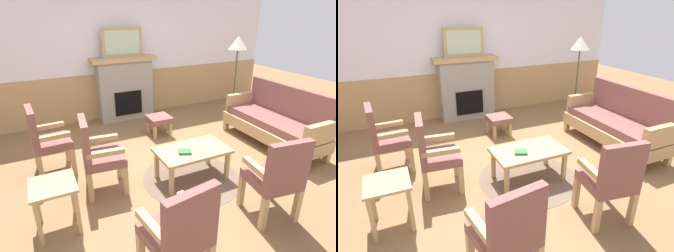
# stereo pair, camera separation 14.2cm
# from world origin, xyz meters

# --- Properties ---
(ground_plane) EXTENTS (14.00, 14.00, 0.00)m
(ground_plane) POSITION_xyz_m (0.00, 0.00, 0.00)
(ground_plane) COLOR olive
(wall_back) EXTENTS (7.20, 0.14, 2.70)m
(wall_back) POSITION_xyz_m (0.00, 2.60, 1.31)
(wall_back) COLOR white
(wall_back) RESTS_ON ground_plane
(fireplace) EXTENTS (1.30, 0.44, 1.28)m
(fireplace) POSITION_xyz_m (0.00, 2.35, 0.65)
(fireplace) COLOR gray
(fireplace) RESTS_ON ground_plane
(framed_picture) EXTENTS (0.80, 0.04, 0.56)m
(framed_picture) POSITION_xyz_m (0.00, 2.35, 1.56)
(framed_picture) COLOR tan
(framed_picture) RESTS_ON fireplace
(couch) EXTENTS (0.70, 1.80, 0.98)m
(couch) POSITION_xyz_m (1.87, 0.04, 0.40)
(couch) COLOR tan
(couch) RESTS_ON ground_plane
(coffee_table) EXTENTS (0.96, 0.56, 0.44)m
(coffee_table) POSITION_xyz_m (0.05, -0.26, 0.39)
(coffee_table) COLOR tan
(coffee_table) RESTS_ON ground_plane
(round_rug) EXTENTS (1.34, 1.34, 0.01)m
(round_rug) POSITION_xyz_m (0.05, -0.26, 0.00)
(round_rug) COLOR brown
(round_rug) RESTS_ON ground_plane
(book_on_table) EXTENTS (0.21, 0.19, 0.03)m
(book_on_table) POSITION_xyz_m (-0.09, -0.30, 0.46)
(book_on_table) COLOR #33663D
(book_on_table) RESTS_ON coffee_table
(footstool) EXTENTS (0.40, 0.40, 0.36)m
(footstool) POSITION_xyz_m (0.26, 1.23, 0.28)
(footstool) COLOR tan
(footstool) RESTS_ON ground_plane
(armchair_near_fireplace) EXTENTS (0.51, 0.51, 0.98)m
(armchair_near_fireplace) POSITION_xyz_m (-1.66, 0.73, 0.54)
(armchair_near_fireplace) COLOR tan
(armchair_near_fireplace) RESTS_ON ground_plane
(armchair_by_window_left) EXTENTS (0.52, 0.52, 0.98)m
(armchair_by_window_left) POSITION_xyz_m (-1.12, 0.01, 0.54)
(armchair_by_window_left) COLOR tan
(armchair_by_window_left) RESTS_ON ground_plane
(armchair_front_left) EXTENTS (0.54, 0.54, 0.98)m
(armchair_front_left) POSITION_xyz_m (-0.84, -1.57, 0.54)
(armchair_front_left) COLOR tan
(armchair_front_left) RESTS_ON ground_plane
(armchair_front_center) EXTENTS (0.55, 0.55, 0.98)m
(armchair_front_center) POSITION_xyz_m (0.44, -1.33, 0.54)
(armchair_front_center) COLOR tan
(armchair_front_center) RESTS_ON ground_plane
(side_table) EXTENTS (0.44, 0.44, 0.55)m
(side_table) POSITION_xyz_m (-1.68, -0.47, 0.43)
(side_table) COLOR tan
(side_table) RESTS_ON ground_plane
(floor_lamp_by_couch) EXTENTS (0.36, 0.36, 1.68)m
(floor_lamp_by_couch) POSITION_xyz_m (2.00, 1.32, 1.45)
(floor_lamp_by_couch) COLOR #332D28
(floor_lamp_by_couch) RESTS_ON ground_plane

